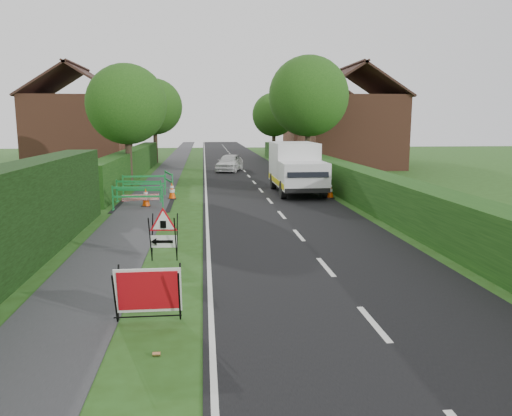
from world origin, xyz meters
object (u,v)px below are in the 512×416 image
works_van (296,167)px  hatchback_car (229,163)px  red_rect_sign (148,291)px  triangle_sign (162,230)px

works_van → hatchback_car: 11.84m
red_rect_sign → works_van: works_van is taller
red_rect_sign → hatchback_car: (2.87, 27.47, 0.07)m
triangle_sign → works_van: (5.69, 12.05, 0.50)m
triangle_sign → red_rect_sign: bearing=-84.5°
works_van → hatchback_car: (-2.75, 11.50, -0.69)m
red_rect_sign → works_van: (5.62, 15.97, 0.76)m
red_rect_sign → hatchback_car: size_ratio=0.32×
red_rect_sign → works_van: 16.95m
red_rect_sign → triangle_sign: bearing=91.0°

